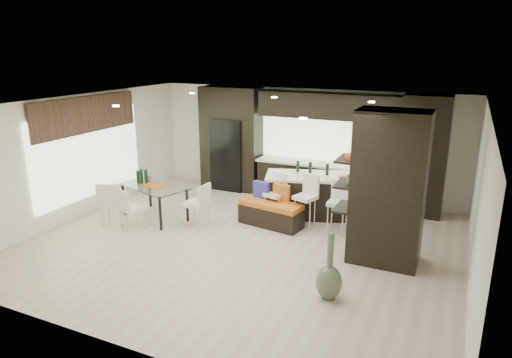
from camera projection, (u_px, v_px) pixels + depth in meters
The scene contains 22 objects.
ground at pixel (243, 243), 8.89m from camera, with size 8.00×8.00×0.00m, color #C9B19A.
back_wall at pixel (304, 142), 11.56m from camera, with size 8.00×0.02×2.70m, color white.
left_wall at pixel (81, 156), 10.12m from camera, with size 0.02×7.00×2.70m, color white.
right_wall at pixel (479, 207), 6.90m from camera, with size 0.02×7.00×2.70m, color white.
ceiling at pixel (242, 104), 8.13m from camera, with size 8.00×7.00×0.02m, color white.
window_left at pixel (89, 154), 10.28m from camera, with size 0.04×3.20×1.90m, color #B2D199.
window_back at pixel (327, 137), 11.23m from camera, with size 3.40×0.04×1.20m, color #B2D199.
stone_accent at pixel (86, 115), 10.02m from camera, with size 0.08×3.00×0.80m, color brown.
ceiling_spots at pixel (248, 104), 8.36m from camera, with size 4.00×3.00×0.02m, color white.
back_cabinetry at pixel (319, 147), 11.07m from camera, with size 6.80×0.68×2.70m, color black.
refrigerator at pixel (231, 154), 12.11m from camera, with size 0.90×0.68×1.90m, color black.
partition_column at pixel (389, 189), 7.81m from camera, with size 1.20×0.80×2.70m, color black.
kitchen_island at pixel (316, 195), 10.25m from camera, with size 2.26×0.97×0.94m, color black.
stool_left at pixel (275, 203), 9.86m from camera, with size 0.38×0.38×0.87m, color white.
stool_mid at pixel (305, 207), 9.57m from camera, with size 0.40×0.40×0.91m, color white.
stool_right at pixel (337, 212), 9.30m from camera, with size 0.39×0.39×0.87m, color white.
bench at pixel (271, 214), 9.72m from camera, with size 1.36×0.52×0.52m, color black.
floor_vase at pixel (330, 266), 6.80m from camera, with size 0.39×0.39×1.08m, color #4E5D42, non-canonical shape.
dining_table at pixel (155, 202), 10.13m from camera, with size 1.55×0.87×0.74m, color white.
chair_near at pixel (133, 211), 9.47m from camera, with size 0.44×0.44×0.82m, color white.
chair_far at pixel (114, 206), 9.64m from camera, with size 0.49×0.49×0.91m, color white.
chair_end at pixel (196, 206), 9.68m from camera, with size 0.46×0.46×0.86m, color white.
Camera 1 is at (3.66, -7.32, 3.70)m, focal length 32.00 mm.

